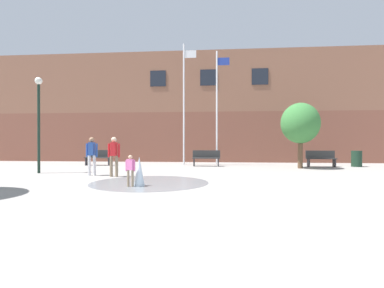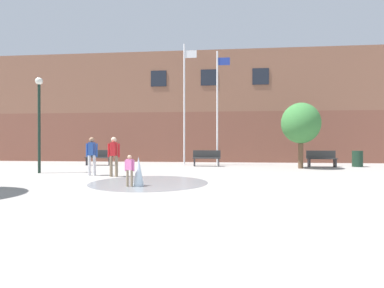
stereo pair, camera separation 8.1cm
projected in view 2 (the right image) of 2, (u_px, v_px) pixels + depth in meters
ground_plane at (178, 212)px, 5.92m from camera, size 100.00×100.00×0.00m
library_building at (210, 111)px, 23.55m from camera, size 36.00×6.05×7.74m
splash_fountain at (144, 177)px, 9.87m from camera, size 4.03×4.03×0.93m
park_bench_under_left_flagpole at (99, 157)px, 17.91m from camera, size 1.60×0.44×0.91m
park_bench_center at (207, 158)px, 17.23m from camera, size 1.60×0.44×0.91m
park_bench_under_right_flagpole at (322, 158)px, 16.76m from camera, size 1.60×0.44×0.91m
adult_in_red at (114, 153)px, 11.98m from camera, size 0.50×0.35×1.59m
teen_by_trashcan at (92, 153)px, 12.39m from camera, size 0.50×0.36×1.59m
child_with_pink_shirt at (130, 168)px, 9.29m from camera, size 0.31×0.19×0.99m
flagpole_left at (185, 101)px, 18.12m from camera, size 0.80×0.10×7.34m
flagpole_right at (218, 104)px, 17.93m from camera, size 0.80×0.10×6.85m
lamp_post_left_lane at (39, 111)px, 13.37m from camera, size 0.32×0.32×4.28m
trash_can at (357, 159)px, 16.78m from camera, size 0.56×0.56×0.90m
street_tree_near_building at (301, 123)px, 15.72m from camera, size 2.01×2.01×3.46m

